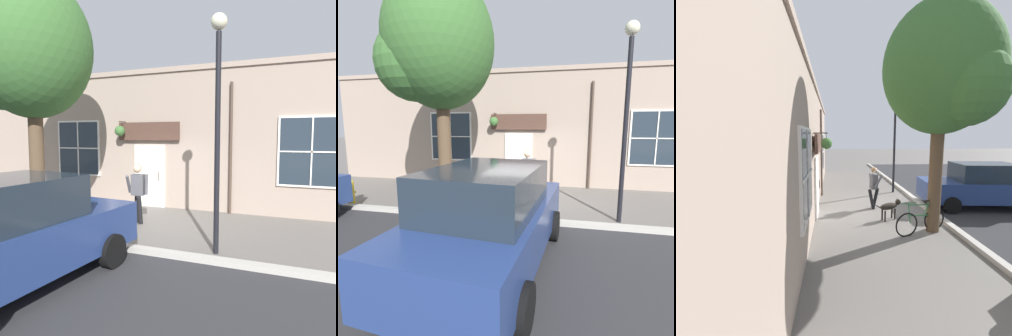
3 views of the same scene
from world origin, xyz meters
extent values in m
plane|color=#66605B|center=(0.00, 0.00, 0.00)|extent=(90.00, 90.00, 0.00)
cube|color=#B2ADA3|center=(2.00, 0.00, 0.06)|extent=(0.20, 28.00, 0.12)
cube|color=gray|center=(-2.35, 0.00, 2.22)|extent=(0.30, 18.00, 4.45)
cube|color=gray|center=(-2.35, 0.00, 4.53)|extent=(0.42, 18.00, 0.16)
cube|color=white|center=(-2.18, -0.72, 1.05)|extent=(0.10, 1.10, 2.10)
cube|color=#232D38|center=(-2.15, -0.72, 1.00)|extent=(0.03, 0.90, 1.90)
cylinder|color=#47382D|center=(-2.09, -0.37, 1.05)|extent=(0.03, 0.03, 0.30)
cube|color=#4C3328|center=(-2.08, -0.72, 2.55)|extent=(0.08, 2.20, 0.60)
cylinder|color=#47382D|center=(-2.12, 2.04, 2.00)|extent=(0.09, 0.09, 4.00)
cylinder|color=#47382D|center=(-1.96, -1.64, 2.88)|extent=(0.44, 0.04, 0.04)
cylinder|color=#47382D|center=(-1.78, -1.64, 2.70)|extent=(0.01, 0.01, 0.34)
cone|color=#2D2823|center=(-1.78, -1.64, 2.48)|extent=(0.32, 0.32, 0.18)
sphere|color=#3D6B33|center=(-1.78, -1.64, 2.57)|extent=(0.34, 0.34, 0.34)
cube|color=white|center=(-2.18, -3.62, 1.95)|extent=(0.08, 1.82, 2.02)
cube|color=#232D38|center=(-2.15, -3.62, 1.95)|extent=(0.03, 1.70, 1.90)
cube|color=white|center=(-2.13, -3.62, 1.95)|extent=(0.04, 0.04, 1.90)
cube|color=white|center=(-2.13, -3.62, 1.95)|extent=(0.04, 1.70, 0.04)
cube|color=white|center=(-2.18, 4.30, 1.95)|extent=(0.08, 1.82, 2.02)
cube|color=#232D38|center=(-2.15, 4.30, 1.95)|extent=(0.03, 1.70, 1.90)
cube|color=white|center=(-2.13, 4.30, 1.95)|extent=(0.04, 0.04, 1.90)
cube|color=white|center=(-2.13, 4.30, 1.95)|extent=(0.04, 1.70, 0.04)
cylinder|color=black|center=(0.07, 0.04, 0.39)|extent=(0.31, 0.18, 0.79)
cylinder|color=black|center=(-0.12, -0.15, 0.39)|extent=(0.31, 0.18, 0.79)
cube|color=#4C4C51|center=(-0.02, -0.06, 1.07)|extent=(0.28, 0.37, 0.57)
sphere|color=tan|center=(0.00, -0.05, 1.50)|extent=(0.22, 0.22, 0.22)
sphere|color=brown|center=(-0.03, -0.06, 1.52)|extent=(0.21, 0.21, 0.21)
cylinder|color=#4C4C51|center=(-0.10, 0.16, 1.08)|extent=(0.17, 0.11, 0.57)
cylinder|color=#4C4C51|center=(0.11, -0.26, 1.10)|extent=(0.34, 0.14, 0.52)
ellipsoid|color=black|center=(0.26, -1.30, 0.47)|extent=(0.74, 0.54, 0.23)
cylinder|color=black|center=(0.42, -1.13, 0.18)|extent=(0.06, 0.06, 0.37)
cylinder|color=black|center=(0.48, -1.27, 0.18)|extent=(0.06, 0.06, 0.37)
cylinder|color=black|center=(0.04, -1.32, 0.18)|extent=(0.06, 0.06, 0.37)
cylinder|color=black|center=(0.11, -1.46, 0.18)|extent=(0.06, 0.06, 0.37)
sphere|color=black|center=(0.63, -1.11, 0.55)|extent=(0.19, 0.19, 0.19)
cone|color=black|center=(0.73, -1.07, 0.53)|extent=(0.13, 0.13, 0.09)
cone|color=black|center=(0.60, -1.07, 0.64)|extent=(0.06, 0.06, 0.07)
cone|color=black|center=(0.64, -1.16, 0.64)|extent=(0.06, 0.06, 0.07)
cylinder|color=black|center=(-0.12, -1.49, 0.52)|extent=(0.20, 0.12, 0.14)
cylinder|color=brown|center=(1.35, -2.24, 1.73)|extent=(0.37, 0.37, 3.46)
ellipsoid|color=#38662D|center=(1.35, -2.24, 4.57)|extent=(3.17, 2.85, 3.49)
sphere|color=#38662D|center=(1.74, -2.79, 4.02)|extent=(2.00, 2.00, 2.00)
torus|color=black|center=(0.45, -2.58, 0.33)|extent=(0.69, 0.23, 0.70)
torus|color=black|center=(1.41, -2.19, 0.33)|extent=(0.69, 0.23, 0.70)
cylinder|color=#33723F|center=(0.93, -2.39, 0.53)|extent=(0.93, 0.41, 0.15)
cylinder|color=#33723F|center=(1.10, -2.32, 0.67)|extent=(0.21, 0.11, 0.48)
cylinder|color=#33723F|center=(0.88, -2.40, 0.85)|extent=(0.78, 0.35, 0.13)
cylinder|color=#33723F|center=(0.52, -2.55, 0.65)|extent=(0.13, 0.08, 0.58)
cylinder|color=#33723F|center=(0.49, -2.57, 0.95)|extent=(0.45, 0.15, 0.03)
ellipsoid|color=black|center=(1.10, -2.32, 0.93)|extent=(0.26, 0.19, 0.09)
cube|color=navy|center=(4.11, -0.07, 0.69)|extent=(4.44, 2.14, 0.76)
cube|color=#1E2833|center=(4.33, -0.09, 1.41)|extent=(2.37, 1.74, 0.68)
cylinder|color=black|center=(2.71, -0.83, 0.31)|extent=(0.63, 0.24, 0.62)
cylinder|color=black|center=(2.87, 0.93, 0.31)|extent=(0.63, 0.24, 0.62)
cylinder|color=black|center=(1.44, 2.49, 2.19)|extent=(0.11, 0.11, 4.38)
sphere|color=beige|center=(1.44, 2.49, 4.56)|extent=(0.32, 0.32, 0.32)
camera|label=1|loc=(7.81, 4.04, 2.37)|focal=35.00mm
camera|label=2|loc=(8.21, 1.08, 2.39)|focal=28.00mm
camera|label=3|loc=(-1.60, -8.45, 2.75)|focal=24.00mm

